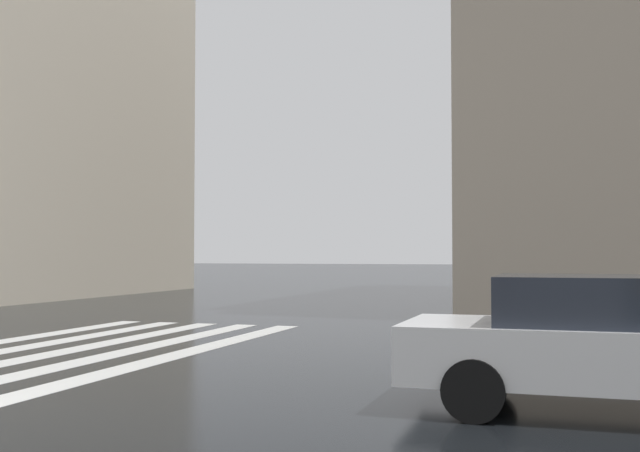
% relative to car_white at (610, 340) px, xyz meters
% --- Properties ---
extents(zebra_crossing, '(13.00, 4.50, 0.01)m').
position_rel_car_white_xyz_m(zebra_crossing, '(1.50, 8.43, -0.75)').
color(zebra_crossing, silver).
rests_on(zebra_crossing, ground_plane).
extents(car_white, '(1.85, 4.10, 1.41)m').
position_rel_car_white_xyz_m(car_white, '(0.00, 0.00, 0.00)').
color(car_white, silver).
rests_on(car_white, ground_plane).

